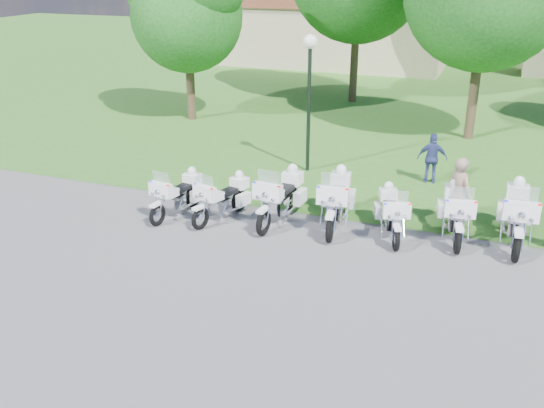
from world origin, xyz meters
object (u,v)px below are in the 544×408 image
(motorcycle_0, at_px, (178,194))
(bystander_c, at_px, (432,159))
(motorcycle_1, at_px, (223,197))
(motorcycle_2, at_px, (281,196))
(lamp_post, at_px, (310,70))
(motorcycle_5, at_px, (456,211))
(motorcycle_6, at_px, (517,215))
(motorcycle_3, at_px, (336,199))
(bystander_a, at_px, (459,194))
(motorcycle_4, at_px, (391,213))

(motorcycle_0, bearing_deg, bystander_c, -131.75)
(motorcycle_1, xyz_separation_m, bystander_c, (4.82, 4.80, 0.18))
(motorcycle_2, height_order, lamp_post, lamp_post)
(motorcycle_5, distance_m, motorcycle_6, 1.43)
(motorcycle_5, bearing_deg, motorcycle_1, 0.31)
(motorcycle_0, relative_size, motorcycle_1, 1.02)
(motorcycle_0, height_order, motorcycle_1, motorcycle_1)
(motorcycle_1, relative_size, motorcycle_3, 0.82)
(motorcycle_6, height_order, lamp_post, lamp_post)
(motorcycle_6, bearing_deg, motorcycle_1, 7.21)
(motorcycle_3, distance_m, bystander_c, 4.56)
(motorcycle_2, distance_m, bystander_a, 4.55)
(motorcycle_3, xyz_separation_m, lamp_post, (-2.01, 3.87, 2.56))
(lamp_post, bearing_deg, motorcycle_2, -82.20)
(motorcycle_1, xyz_separation_m, bystander_a, (5.86, 1.55, 0.35))
(motorcycle_0, bearing_deg, motorcycle_6, -161.93)
(motorcycle_6, relative_size, lamp_post, 0.60)
(motorcycle_4, xyz_separation_m, motorcycle_5, (1.50, 0.48, 0.06))
(motorcycle_5, height_order, motorcycle_6, motorcycle_6)
(lamp_post, bearing_deg, bystander_a, -30.96)
(motorcycle_0, bearing_deg, motorcycle_3, -159.86)
(motorcycle_5, bearing_deg, motorcycle_4, 8.03)
(motorcycle_1, distance_m, bystander_c, 6.80)
(bystander_a, bearing_deg, lamp_post, 8.94)
(motorcycle_4, distance_m, motorcycle_5, 1.58)
(motorcycle_5, bearing_deg, lamp_post, -44.88)
(motorcycle_2, relative_size, bystander_c, 1.58)
(motorcycle_6, relative_size, bystander_c, 1.69)
(motorcycle_3, xyz_separation_m, bystander_c, (1.90, 4.15, 0.06))
(bystander_a, relative_size, bystander_c, 1.23)
(motorcycle_3, bearing_deg, motorcycle_2, 2.07)
(motorcycle_3, relative_size, lamp_post, 0.58)
(bystander_a, bearing_deg, motorcycle_6, -154.19)
(motorcycle_0, relative_size, bystander_a, 1.11)
(lamp_post, height_order, bystander_c, lamp_post)
(bystander_c, bearing_deg, motorcycle_6, 115.17)
(motorcycle_1, distance_m, motorcycle_5, 5.95)
(motorcycle_0, relative_size, motorcycle_5, 0.90)
(motorcycle_1, bearing_deg, bystander_c, -118.16)
(motorcycle_2, xyz_separation_m, motorcycle_6, (5.80, 0.78, 0.05))
(motorcycle_4, bearing_deg, motorcycle_6, 173.45)
(motorcycle_1, distance_m, motorcycle_6, 7.37)
(motorcycle_0, xyz_separation_m, motorcycle_1, (1.27, 0.17, 0.01))
(motorcycle_1, relative_size, motorcycle_5, 0.88)
(motorcycle_1, xyz_separation_m, motorcycle_4, (4.36, 0.56, 0.00))
(bystander_c, bearing_deg, motorcycle_3, 56.24)
(motorcycle_6, relative_size, bystander_a, 1.38)
(motorcycle_3, bearing_deg, motorcycle_5, -179.89)
(motorcycle_4, bearing_deg, motorcycle_1, -11.50)
(motorcycle_4, xyz_separation_m, bystander_a, (1.51, 0.99, 0.35))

